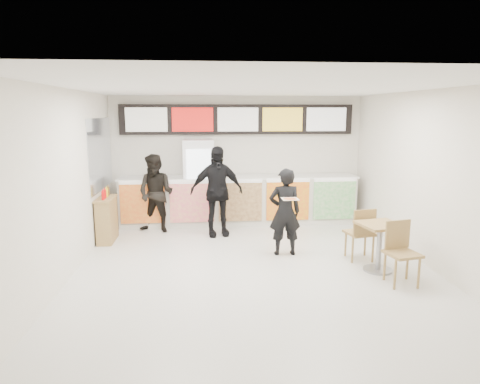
{
  "coord_description": "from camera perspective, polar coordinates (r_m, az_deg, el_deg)",
  "views": [
    {
      "loc": [
        -0.84,
        -6.78,
        2.63
      ],
      "look_at": [
        -0.14,
        1.2,
        1.12
      ],
      "focal_mm": 32.0,
      "sensor_mm": 36.0,
      "label": 1
    }
  ],
  "objects": [
    {
      "name": "menu_board",
      "position": [
        10.23,
        -0.3,
        9.65
      ],
      "size": [
        5.5,
        0.14,
        0.7
      ],
      "color": "black",
      "rests_on": "wall_back"
    },
    {
      "name": "service_counter",
      "position": [
        10.12,
        -0.14,
        -1.07
      ],
      "size": [
        5.56,
        0.77,
        1.14
      ],
      "color": "silver",
      "rests_on": "floor"
    },
    {
      "name": "pizza_slice",
      "position": [
        7.42,
        6.7,
        -0.87
      ],
      "size": [
        0.36,
        0.36,
        0.02
      ],
      "color": "beige",
      "rests_on": "customer_main"
    },
    {
      "name": "ceiling",
      "position": [
        6.84,
        2.1,
        13.74
      ],
      "size": [
        7.0,
        7.0,
        0.0
      ],
      "primitive_type": "plane",
      "rotation": [
        3.14,
        0.0,
        0.0
      ],
      "color": "white",
      "rests_on": "wall_back"
    },
    {
      "name": "condiment_ledge",
      "position": [
        9.19,
        -17.33,
        -3.47
      ],
      "size": [
        0.33,
        0.81,
        1.09
      ],
      "color": "#A5844B",
      "rests_on": "floor"
    },
    {
      "name": "drinks_fridge",
      "position": [
        10.03,
        -5.49,
        1.26
      ],
      "size": [
        0.7,
        0.67,
        2.0
      ],
      "color": "white",
      "rests_on": "floor"
    },
    {
      "name": "wall_left",
      "position": [
        7.21,
        -22.38,
        0.82
      ],
      "size": [
        0.0,
        7.0,
        7.0
      ],
      "primitive_type": "plane",
      "rotation": [
        1.57,
        0.0,
        1.57
      ],
      "color": "silver",
      "rests_on": "floor"
    },
    {
      "name": "mirror_panel",
      "position": [
        9.52,
        -18.09,
        4.83
      ],
      "size": [
        0.01,
        2.0,
        1.5
      ],
      "primitive_type": "cube",
      "color": "#B2B7BF",
      "rests_on": "wall_left"
    },
    {
      "name": "customer_left",
      "position": [
        9.56,
        -11.14,
        -0.2
      ],
      "size": [
        1.02,
        0.92,
        1.73
      ],
      "primitive_type": "imported",
      "rotation": [
        0.0,
        0.0,
        -0.39
      ],
      "color": "black",
      "rests_on": "floor"
    },
    {
      "name": "wall_right",
      "position": [
        7.88,
        24.24,
        1.46
      ],
      "size": [
        0.0,
        7.0,
        7.0
      ],
      "primitive_type": "plane",
      "rotation": [
        1.57,
        0.0,
        -1.57
      ],
      "color": "silver",
      "rests_on": "floor"
    },
    {
      "name": "wall_back",
      "position": [
        10.38,
        -0.34,
        4.41
      ],
      "size": [
        6.0,
        0.0,
        6.0
      ],
      "primitive_type": "plane",
      "rotation": [
        1.57,
        0.0,
        0.0
      ],
      "color": "silver",
      "rests_on": "floor"
    },
    {
      "name": "customer_main",
      "position": [
        7.93,
        5.99,
        -2.66
      ],
      "size": [
        0.6,
        0.4,
        1.63
      ],
      "primitive_type": "imported",
      "rotation": [
        0.0,
        0.0,
        3.16
      ],
      "color": "black",
      "rests_on": "floor"
    },
    {
      "name": "floor",
      "position": [
        7.32,
        1.94,
        -10.4
      ],
      "size": [
        7.0,
        7.0,
        0.0
      ],
      "primitive_type": "plane",
      "color": "beige",
      "rests_on": "ground"
    },
    {
      "name": "customer_mid",
      "position": [
        9.1,
        -3.14,
        0.09
      ],
      "size": [
        1.2,
        0.67,
        1.93
      ],
      "primitive_type": "imported",
      "rotation": [
        0.0,
        0.0,
        0.18
      ],
      "color": "black",
      "rests_on": "floor"
    },
    {
      "name": "cafe_table",
      "position": [
        7.5,
        18.12,
        -5.88
      ],
      "size": [
        0.78,
        1.71,
        0.97
      ],
      "rotation": [
        0.0,
        0.0,
        0.2
      ],
      "color": "#A5844B",
      "rests_on": "floor"
    }
  ]
}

